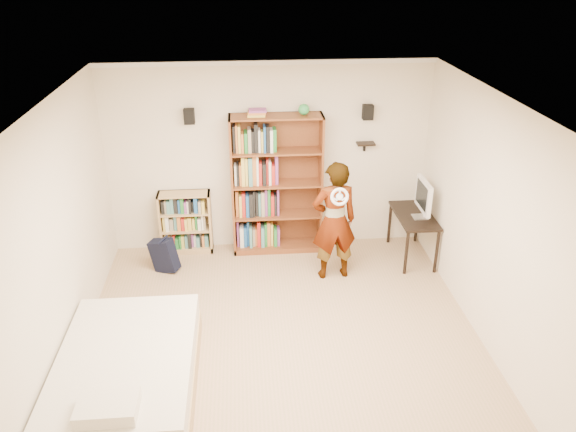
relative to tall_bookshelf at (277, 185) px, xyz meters
name	(u,v)px	position (x,y,z in m)	size (l,w,h in m)	color
ground	(283,349)	(-0.10, -2.32, -1.00)	(4.50, 5.00, 0.01)	tan
room_shell	(282,205)	(-0.10, -2.32, 0.76)	(4.52, 5.02, 2.71)	silver
crown_molding	(282,113)	(-0.10, -2.32, 1.67)	(4.50, 5.00, 0.06)	silver
speaker_left	(189,116)	(-1.15, 0.08, 1.00)	(0.14, 0.12, 0.20)	black
speaker_right	(368,112)	(1.25, 0.08, 1.00)	(0.14, 0.12, 0.20)	black
wall_shelf	(366,144)	(1.25, 0.09, 0.55)	(0.25, 0.16, 0.03)	black
tall_bookshelf	(277,185)	(0.00, 0.00, 0.00)	(1.27, 0.37, 2.01)	brown
low_bookshelf	(186,222)	(-1.31, 0.05, -0.55)	(0.73, 0.27, 0.91)	tan
computer_desk	(412,236)	(1.89, -0.40, -0.67)	(0.49, 0.98, 0.67)	black
imac	(422,199)	(1.93, -0.50, -0.07)	(0.11, 0.54, 0.54)	white
daybed	(127,369)	(-1.67, -2.85, -0.70)	(1.32, 2.03, 0.60)	white
person	(334,221)	(0.69, -0.82, -0.19)	(0.59, 0.39, 1.63)	black
wii_wheel	(340,197)	(0.69, -1.12, 0.29)	(0.23, 0.23, 0.04)	white
navy_bag	(164,255)	(-1.58, -0.48, -0.77)	(0.35, 0.23, 0.47)	black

